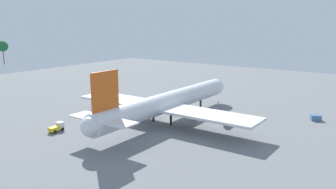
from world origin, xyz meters
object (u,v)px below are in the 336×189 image
(pushback_tractor, at_px, (57,127))
(cargo_container_fore, at_px, (316,118))
(cargo_airplane, at_px, (167,103))
(safety_cone_nose, at_px, (218,102))

(pushback_tractor, relative_size, cargo_container_fore, 1.31)
(pushback_tractor, height_order, cargo_container_fore, pushback_tractor)
(cargo_airplane, distance_m, pushback_tractor, 32.20)
(pushback_tractor, bearing_deg, cargo_airplane, -36.38)
(cargo_airplane, relative_size, pushback_tractor, 14.02)
(cargo_container_fore, bearing_deg, cargo_airplane, 126.72)
(pushback_tractor, xyz_separation_m, cargo_container_fore, (52.87, -55.38, -0.30))
(cargo_airplane, bearing_deg, safety_cone_nose, -2.89)
(cargo_airplane, height_order, cargo_container_fore, cargo_airplane)
(safety_cone_nose, bearing_deg, cargo_airplane, 177.11)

